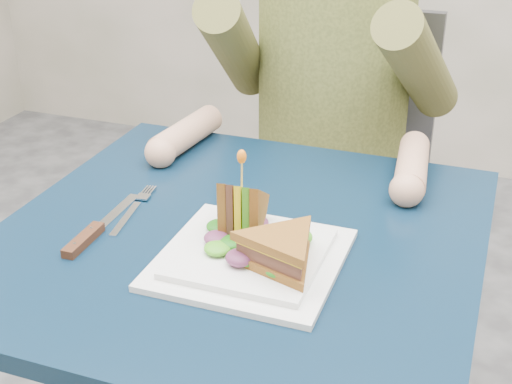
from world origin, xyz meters
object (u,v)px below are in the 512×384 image
at_px(diner, 334,34).
at_px(sandwich_flat, 281,251).
at_px(sandwich_upright, 242,213).
at_px(table, 239,274).
at_px(knife, 90,234).
at_px(chair, 338,172).
at_px(plate, 251,257).
at_px(fork, 132,211).

bearing_deg(diner, sandwich_flat, -81.08).
height_order(sandwich_flat, sandwich_upright, sandwich_upright).
relative_size(table, knife, 3.39).
height_order(chair, sandwich_flat, chair).
height_order(diner, plate, diner).
distance_m(chair, sandwich_upright, 0.75).
height_order(sandwich_flat, knife, sandwich_flat).
relative_size(diner, sandwich_flat, 4.09).
xyz_separation_m(table, plate, (0.05, -0.08, 0.09)).
bearing_deg(table, diner, 90.00).
distance_m(plate, knife, 0.26).
distance_m(diner, sandwich_upright, 0.61).
xyz_separation_m(table, sandwich_upright, (0.02, -0.03, 0.13)).
height_order(table, knife, knife).
xyz_separation_m(chair, diner, (-0.00, -0.11, 0.37)).
bearing_deg(diner, chair, 90.00).
height_order(chair, fork, chair).
height_order(diner, sandwich_flat, diner).
xyz_separation_m(chair, sandwich_flat, (0.10, -0.78, 0.23)).
bearing_deg(sandwich_flat, diner, 98.92).
bearing_deg(sandwich_upright, diner, 91.83).
bearing_deg(fork, sandwich_flat, -19.14).
xyz_separation_m(plate, sandwich_upright, (-0.03, 0.05, 0.05)).
height_order(diner, knife, diner).
height_order(chair, plate, chair).
bearing_deg(knife, chair, 74.74).
distance_m(chair, fork, 0.73).
distance_m(diner, fork, 0.62).
bearing_deg(table, plate, -57.19).
height_order(plate, sandwich_upright, sandwich_upright).
relative_size(chair, fork, 5.18).
xyz_separation_m(diner, plate, (0.05, -0.64, -0.18)).
relative_size(chair, plate, 3.58).
relative_size(sandwich_flat, sandwich_upright, 1.27).
relative_size(chair, sandwich_upright, 6.51).
height_order(diner, sandwich_upright, diner).
bearing_deg(fork, chair, 74.21).
relative_size(plate, sandwich_upright, 1.82).
bearing_deg(knife, diner, 72.29).
height_order(table, plate, plate).
distance_m(chair, plate, 0.78).
bearing_deg(chair, plate, -86.25).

